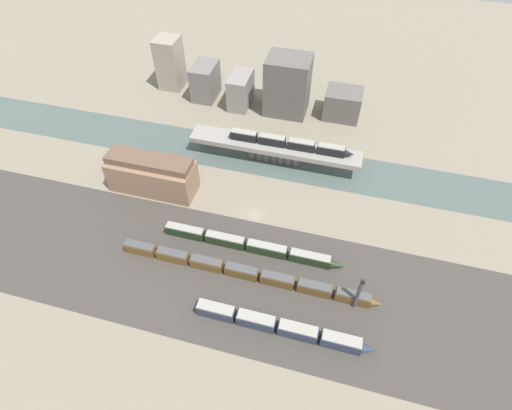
# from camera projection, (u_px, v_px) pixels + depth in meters

# --- Properties ---
(ground_plane) EXTENTS (400.00, 400.00, 0.00)m
(ground_plane) POSITION_uv_depth(u_px,v_px,m) (255.00, 214.00, 127.83)
(ground_plane) COLOR gray
(railbed_yard) EXTENTS (280.00, 42.00, 0.01)m
(railbed_yard) POSITION_uv_depth(u_px,v_px,m) (233.00, 277.00, 112.34)
(railbed_yard) COLOR #423D38
(railbed_yard) RESTS_ON ground
(river_water) EXTENTS (320.00, 18.87, 0.01)m
(river_water) POSITION_uv_depth(u_px,v_px,m) (274.00, 160.00, 145.29)
(river_water) COLOR #4C5B56
(river_water) RESTS_ON ground
(bridge) EXTENTS (61.05, 8.43, 7.17)m
(bridge) POSITION_uv_depth(u_px,v_px,m) (275.00, 149.00, 141.40)
(bridge) COLOR gray
(bridge) RESTS_ON ground
(train_on_bridge) EXTENTS (43.43, 2.74, 3.48)m
(train_on_bridge) POSITION_uv_depth(u_px,v_px,m) (290.00, 143.00, 137.78)
(train_on_bridge) COLOR black
(train_on_bridge) RESTS_ON bridge
(train_yard_near) EXTENTS (45.87, 3.13, 4.04)m
(train_yard_near) POSITION_uv_depth(u_px,v_px,m) (281.00, 327.00, 100.32)
(train_yard_near) COLOR #2D384C
(train_yard_near) RESTS_ON ground
(train_yard_mid) EXTENTS (74.40, 2.66, 3.68)m
(train_yard_mid) POSITION_uv_depth(u_px,v_px,m) (245.00, 272.00, 111.22)
(train_yard_mid) COLOR brown
(train_yard_mid) RESTS_ON ground
(train_yard_far) EXTENTS (54.57, 2.69, 3.60)m
(train_yard_far) POSITION_uv_depth(u_px,v_px,m) (250.00, 246.00, 117.45)
(train_yard_far) COLOR #23381E
(train_yard_far) RESTS_ON ground
(warehouse_building) EXTENTS (28.47, 10.74, 13.43)m
(warehouse_building) POSITION_uv_depth(u_px,v_px,m) (152.00, 174.00, 131.05)
(warehouse_building) COLOR #937056
(warehouse_building) RESTS_ON ground
(signal_tower) EXTENTS (1.06, 1.06, 12.69)m
(signal_tower) POSITION_uv_depth(u_px,v_px,m) (358.00, 294.00, 101.86)
(signal_tower) COLOR #4C4C51
(signal_tower) RESTS_ON ground
(city_block_far_left) EXTENTS (9.74, 10.29, 21.66)m
(city_block_far_left) POSITION_uv_depth(u_px,v_px,m) (170.00, 63.00, 170.42)
(city_block_far_left) COLOR gray
(city_block_far_left) RESTS_ON ground
(city_block_left) EXTENTS (9.23, 13.57, 14.40)m
(city_block_left) POSITION_uv_depth(u_px,v_px,m) (205.00, 81.00, 167.52)
(city_block_left) COLOR slate
(city_block_left) RESTS_ON ground
(city_block_center) EXTENTS (8.02, 14.48, 13.44)m
(city_block_center) POSITION_uv_depth(u_px,v_px,m) (241.00, 90.00, 163.83)
(city_block_center) COLOR gray
(city_block_center) RESTS_ON ground
(city_block_right) EXTENTS (16.87, 13.85, 23.15)m
(city_block_right) POSITION_uv_depth(u_px,v_px,m) (288.00, 85.00, 157.34)
(city_block_right) COLOR #605B56
(city_block_right) RESTS_ON ground
(city_block_far_right) EXTENTS (14.18, 11.83, 11.32)m
(city_block_far_right) POSITION_uv_depth(u_px,v_px,m) (343.00, 104.00, 159.21)
(city_block_far_right) COLOR #605B56
(city_block_far_right) RESTS_ON ground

